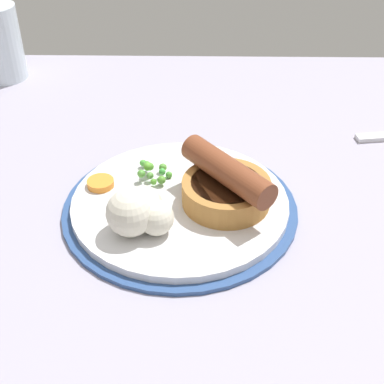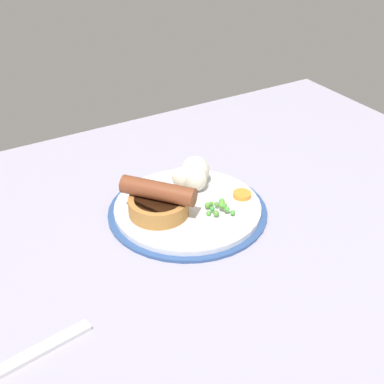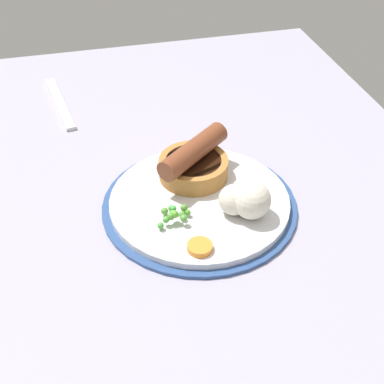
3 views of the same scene
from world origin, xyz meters
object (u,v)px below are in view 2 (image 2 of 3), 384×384
at_px(sausage_pudding, 158,201).
at_px(pea_pile, 219,207).
at_px(cauliflower_floret, 193,174).
at_px(carrot_slice_2, 242,195).
at_px(dinner_plate, 188,210).
at_px(fork, 20,361).

distance_m(sausage_pudding, pea_pile, 0.10).
relative_size(pea_pile, cauliflower_floret, 0.71).
height_order(cauliflower_floret, carrot_slice_2, cauliflower_floret).
xyz_separation_m(dinner_plate, carrot_slice_2, (-0.09, 0.02, 0.01)).
height_order(dinner_plate, carrot_slice_2, carrot_slice_2).
height_order(pea_pile, carrot_slice_2, pea_pile).
distance_m(dinner_plate, carrot_slice_2, 0.09).
bearing_deg(carrot_slice_2, fork, 18.98).
distance_m(pea_pile, cauliflower_floret, 0.09).
xyz_separation_m(dinner_plate, sausage_pudding, (0.05, -0.00, 0.03)).
bearing_deg(carrot_slice_2, cauliflower_floret, -54.76).
distance_m(sausage_pudding, carrot_slice_2, 0.14).
relative_size(dinner_plate, carrot_slice_2, 8.52).
distance_m(dinner_plate, fork, 0.36).
bearing_deg(dinner_plate, carrot_slice_2, 165.43).
bearing_deg(fork, cauliflower_floret, -157.59).
height_order(carrot_slice_2, fork, carrot_slice_2).
bearing_deg(sausage_pudding, fork, 83.09).
bearing_deg(sausage_pudding, cauliflower_floret, -102.39).
relative_size(dinner_plate, fork, 1.43).
xyz_separation_m(cauliflower_floret, fork, (0.36, 0.21, -0.03)).
height_order(dinner_plate, pea_pile, pea_pile).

